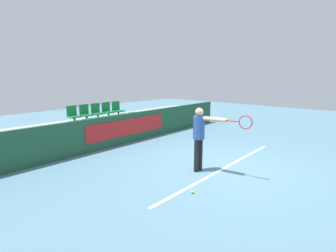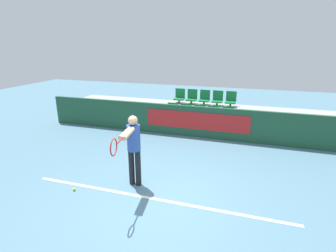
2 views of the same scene
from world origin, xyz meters
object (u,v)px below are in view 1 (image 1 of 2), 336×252
(stadium_chair_2, at_px, (113,124))
(stadium_chair_5, at_px, (73,114))
(stadium_chair_0, at_px, (90,128))
(stadium_chair_7, at_px, (97,111))
(tennis_ball, at_px, (193,192))
(stadium_chair_1, at_px, (102,126))
(stadium_chair_8, at_px, (107,110))
(stadium_chair_3, at_px, (124,122))
(tennis_player, at_px, (201,133))
(stadium_chair_9, at_px, (117,109))
(stadium_chair_4, at_px, (134,120))
(stadium_chair_6, at_px, (85,113))

(stadium_chair_2, relative_size, stadium_chair_5, 1.00)
(stadium_chair_0, distance_m, stadium_chair_7, 1.53)
(tennis_ball, bearing_deg, stadium_chair_5, 82.71)
(stadium_chair_1, bearing_deg, stadium_chair_8, 45.38)
(stadium_chair_0, distance_m, stadium_chair_3, 1.56)
(stadium_chair_1, distance_m, stadium_chair_5, 1.24)
(stadium_chair_1, relative_size, tennis_player, 0.35)
(stadium_chair_2, xyz_separation_m, stadium_chair_7, (0.00, 1.06, 0.38))
(stadium_chair_5, height_order, stadium_chair_9, same)
(stadium_chair_8, relative_size, tennis_player, 0.35)
(stadium_chair_8, height_order, tennis_ball, stadium_chair_8)
(tennis_player, relative_size, tennis_ball, 25.26)
(stadium_chair_7, distance_m, stadium_chair_8, 0.52)
(stadium_chair_0, bearing_deg, stadium_chair_8, 34.04)
(stadium_chair_3, bearing_deg, stadium_chair_7, 116.26)
(stadium_chair_2, xyz_separation_m, stadium_chair_9, (1.04, 1.06, 0.38))
(stadium_chair_3, height_order, tennis_ball, stadium_chair_3)
(stadium_chair_9, relative_size, tennis_player, 0.35)
(stadium_chair_7, bearing_deg, stadium_chair_3, -63.74)
(stadium_chair_4, bearing_deg, tennis_ball, -119.64)
(stadium_chair_1, height_order, stadium_chair_6, stadium_chair_6)
(stadium_chair_3, relative_size, stadium_chair_6, 1.00)
(stadium_chair_9, xyz_separation_m, tennis_ball, (-2.86, -6.08, -0.99))
(stadium_chair_0, bearing_deg, stadium_chair_5, 90.00)
(stadium_chair_0, relative_size, stadium_chair_5, 1.00)
(stadium_chair_0, relative_size, stadium_chair_4, 1.00)
(stadium_chair_0, relative_size, stadium_chair_7, 1.00)
(stadium_chair_1, xyz_separation_m, stadium_chair_6, (0.00, 1.06, 0.38))
(stadium_chair_0, height_order, stadium_chair_2, same)
(stadium_chair_2, bearing_deg, stadium_chair_1, 180.00)
(tennis_ball, bearing_deg, tennis_player, 26.72)
(stadium_chair_5, relative_size, stadium_chair_8, 1.00)
(stadium_chair_5, bearing_deg, tennis_ball, -97.29)
(stadium_chair_3, bearing_deg, stadium_chair_2, 180.00)
(tennis_ball, bearing_deg, stadium_chair_1, 75.51)
(stadium_chair_6, distance_m, stadium_chair_7, 0.52)
(tennis_player, height_order, tennis_ball, tennis_player)
(stadium_chair_3, relative_size, stadium_chair_4, 1.00)
(stadium_chair_3, bearing_deg, tennis_ball, -114.96)
(stadium_chair_8, bearing_deg, stadium_chair_3, -90.00)
(stadium_chair_7, bearing_deg, stadium_chair_4, -45.38)
(stadium_chair_0, relative_size, tennis_player, 0.35)
(stadium_chair_4, height_order, stadium_chair_9, stadium_chair_9)
(stadium_chair_6, bearing_deg, tennis_player, -90.98)
(stadium_chair_3, relative_size, stadium_chair_9, 1.00)
(stadium_chair_5, height_order, stadium_chair_6, same)
(stadium_chair_6, bearing_deg, stadium_chair_4, -34.04)
(stadium_chair_1, height_order, stadium_chair_4, same)
(stadium_chair_3, height_order, stadium_chair_4, same)
(stadium_chair_6, xyz_separation_m, stadium_chair_8, (1.04, 0.00, 0.00))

